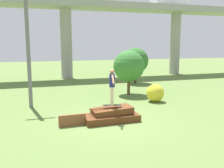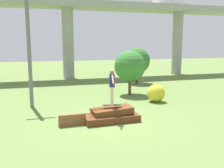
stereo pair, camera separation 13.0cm
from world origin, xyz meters
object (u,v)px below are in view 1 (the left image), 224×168
object	(u,v)px
skater	(112,84)
tree_behind_right	(136,61)
car_on_overpass_mid	(169,1)
tree_behind_left	(129,66)
skateboard	(112,105)
bush_yellow_flowering	(155,93)
utility_pole	(28,43)

from	to	relation	value
skater	tree_behind_right	bearing A→B (deg)	61.69
car_on_overpass_mid	tree_behind_left	size ratio (longest dim) A/B	1.31
car_on_overpass_mid	tree_behind_right	size ratio (longest dim) A/B	1.26
skateboard	bush_yellow_flowering	bearing A→B (deg)	37.87
car_on_overpass_mid	tree_behind_right	distance (m)	9.93
tree_behind_right	skateboard	bearing A→B (deg)	-118.31
skater	bush_yellow_flowering	distance (m)	4.64
car_on_overpass_mid	tree_behind_right	world-z (taller)	car_on_overpass_mid
bush_yellow_flowering	tree_behind_left	bearing A→B (deg)	107.56
car_on_overpass_mid	bush_yellow_flowering	bearing A→B (deg)	-122.55
tree_behind_left	bush_yellow_flowering	distance (m)	2.86
utility_pole	tree_behind_right	xyz separation A→B (m)	(8.60, 5.92, -1.49)
tree_behind_right	bush_yellow_flowering	bearing A→B (deg)	-103.15
utility_pole	tree_behind_left	distance (m)	6.62
tree_behind_right	bush_yellow_flowering	distance (m)	7.11
tree_behind_left	bush_yellow_flowering	bearing A→B (deg)	-72.44
tree_behind_left	skateboard	bearing A→B (deg)	-118.60
car_on_overpass_mid	tree_behind_left	distance (m)	14.03
skateboard	bush_yellow_flowering	world-z (taller)	bush_yellow_flowering
skater	car_on_overpass_mid	world-z (taller)	car_on_overpass_mid
tree_behind_left	skater	bearing A→B (deg)	-118.60
tree_behind_left	bush_yellow_flowering	xyz separation A→B (m)	(0.75, -2.38, -1.40)
skateboard	tree_behind_left	bearing A→B (deg)	61.40
skater	tree_behind_left	xyz separation A→B (m)	(2.80, 5.14, 0.29)
tree_behind_left	utility_pole	bearing A→B (deg)	-166.32
skater	car_on_overpass_mid	xyz separation A→B (m)	(11.14, 14.65, 6.37)
car_on_overpass_mid	bush_yellow_flowering	world-z (taller)	car_on_overpass_mid
utility_pole	bush_yellow_flowering	bearing A→B (deg)	-6.93
skater	tree_behind_left	bearing A→B (deg)	61.40
skateboard	skater	distance (m)	0.93
tree_behind_right	skater	bearing A→B (deg)	-118.31
skateboard	car_on_overpass_mid	size ratio (longest dim) A/B	0.22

